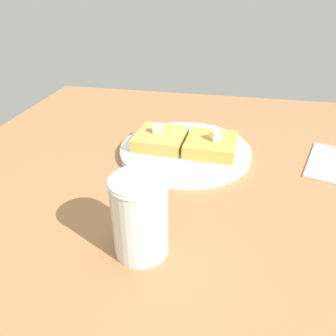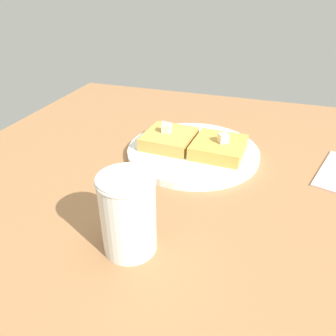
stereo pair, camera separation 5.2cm
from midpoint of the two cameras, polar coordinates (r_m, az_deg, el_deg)
table_surface at (r=56.69cm, az=7.98°, el=-4.38°), size 97.39×97.39×2.67cm
plate at (r=65.05cm, az=6.64°, el=2.85°), size 25.79×25.79×1.39cm
toast_slice_left at (r=65.50cm, az=2.48°, el=5.04°), size 10.00×10.50×2.48cm
toast_slice_middle at (r=63.33cm, az=11.14°, el=3.50°), size 10.00×10.50×2.48cm
butter_pat_primary at (r=64.98cm, az=2.06°, el=6.88°), size 1.77×1.60×1.74cm
butter_pat_secondary at (r=62.19cm, az=11.98°, el=5.06°), size 2.34×2.30×1.74cm
fork at (r=72.45cm, az=6.97°, el=6.52°), size 15.94×4.80×0.36cm
syrup_jar at (r=41.13cm, az=-3.31°, el=-8.78°), size 7.17×7.17×10.82cm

